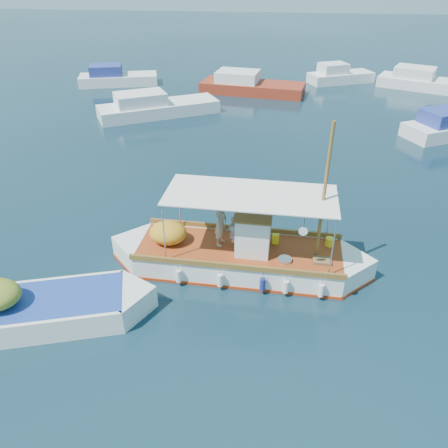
# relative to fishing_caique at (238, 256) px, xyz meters

# --- Properties ---
(ground) EXTENTS (160.00, 160.00, 0.00)m
(ground) POSITION_rel_fishing_caique_xyz_m (0.70, -0.11, -0.49)
(ground) COLOR black
(ground) RESTS_ON ground
(fishing_caique) EXTENTS (9.07, 2.75, 5.53)m
(fishing_caique) POSITION_rel_fishing_caique_xyz_m (0.00, 0.00, 0.00)
(fishing_caique) COLOR white
(fishing_caique) RESTS_ON ground
(dinghy) EXTENTS (6.80, 3.45, 1.74)m
(dinghy) POSITION_rel_fishing_caique_xyz_m (-5.71, -3.33, -0.12)
(dinghy) COLOR white
(dinghy) RESTS_ON ground
(bg_boat_nw) EXTENTS (8.10, 6.04, 1.80)m
(bg_boat_nw) POSITION_rel_fishing_caique_xyz_m (-7.13, 16.17, 0.00)
(bg_boat_nw) COLOR silver
(bg_boat_nw) RESTS_ON ground
(bg_boat_n) EXTENTS (8.28, 3.98, 1.80)m
(bg_boat_n) POSITION_rel_fishing_caique_xyz_m (-1.27, 22.61, 0.00)
(bg_boat_n) COLOR maroon
(bg_boat_n) RESTS_ON ground
(bg_boat_e) EXTENTS (7.87, 5.37, 1.80)m
(bg_boat_e) POSITION_rel_fishing_caique_xyz_m (12.63, 25.54, 0.00)
(bg_boat_e) COLOR silver
(bg_boat_e) RESTS_ON ground
(bg_boat_far_w) EXTENTS (6.70, 3.94, 1.80)m
(bg_boat_far_w) POSITION_rel_fishing_caique_xyz_m (-12.47, 23.80, 0.00)
(bg_boat_far_w) COLOR silver
(bg_boat_far_w) RESTS_ON ground
(bg_boat_far_n) EXTENTS (5.77, 4.07, 1.80)m
(bg_boat_far_n) POSITION_rel_fishing_caique_xyz_m (6.01, 26.79, 0.00)
(bg_boat_far_n) COLOR silver
(bg_boat_far_n) RESTS_ON ground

